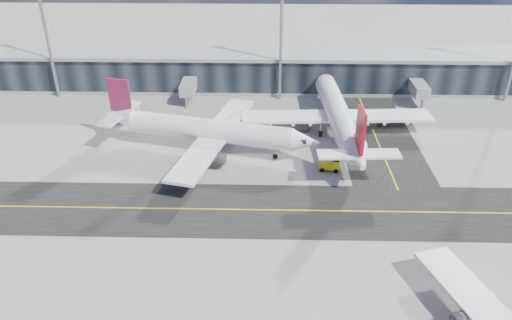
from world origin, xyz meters
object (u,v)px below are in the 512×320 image
object	(u,v)px
baggage_tug	(331,165)
service_van	(350,126)
airliner_af	(206,130)
airliner_redtail	(338,115)

from	to	relation	value
baggage_tug	service_van	size ratio (longest dim) A/B	0.64
airliner_af	airliner_redtail	bearing A→B (deg)	119.00
airliner_af	service_van	bearing A→B (deg)	122.46
airliner_af	baggage_tug	bearing A→B (deg)	85.72
airliner_af	service_van	distance (m)	28.72
baggage_tug	airliner_redtail	bearing A→B (deg)	176.05
airliner_af	service_van	world-z (taller)	airliner_af
baggage_tug	service_van	xyz separation A→B (m)	(5.50, 16.17, -0.29)
airliner_af	airliner_redtail	world-z (taller)	airliner_redtail
airliner_af	baggage_tug	world-z (taller)	airliner_af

